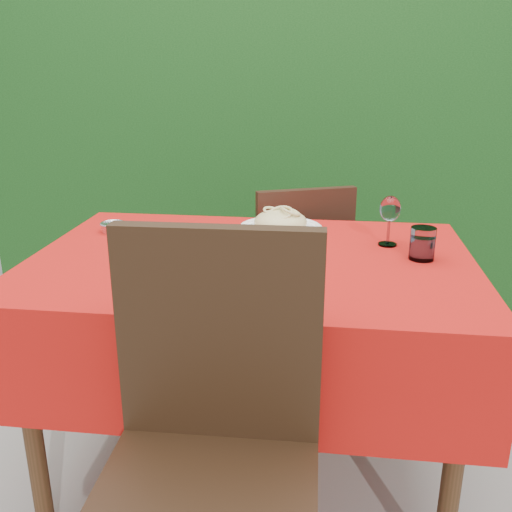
# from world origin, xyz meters

# --- Properties ---
(ground) EXTENTS (60.00, 60.00, 0.00)m
(ground) POSITION_xyz_m (0.00, 0.00, 0.00)
(ground) COLOR slate
(ground) RESTS_ON ground
(hedge) EXTENTS (3.20, 0.55, 1.78)m
(hedge) POSITION_xyz_m (0.00, 1.55, 0.92)
(hedge) COLOR black
(hedge) RESTS_ON ground
(dining_table) EXTENTS (1.26, 0.86, 0.75)m
(dining_table) POSITION_xyz_m (0.00, 0.00, 0.60)
(dining_table) COLOR #402614
(dining_table) RESTS_ON ground
(chair_near) EXTENTS (0.45, 0.45, 0.97)m
(chair_near) POSITION_xyz_m (-0.00, -0.57, 0.56)
(chair_near) COLOR black
(chair_near) RESTS_ON ground
(chair_far) EXTENTS (0.49, 0.49, 0.84)m
(chair_far) POSITION_xyz_m (0.10, 0.60, 0.48)
(chair_far) COLOR black
(chair_far) RESTS_ON ground
(pizza_plate) EXTENTS (0.40, 0.40, 0.06)m
(pizza_plate) POSITION_xyz_m (0.00, -0.11, 0.78)
(pizza_plate) COLOR white
(pizza_plate) RESTS_ON dining_table
(pasta_plate) EXTENTS (0.28, 0.28, 0.08)m
(pasta_plate) POSITION_xyz_m (0.06, 0.24, 0.78)
(pasta_plate) COLOR white
(pasta_plate) RESTS_ON dining_table
(water_glass) EXTENTS (0.07, 0.07, 0.09)m
(water_glass) POSITION_xyz_m (0.48, 0.04, 0.79)
(water_glass) COLOR silver
(water_glass) RESTS_ON dining_table
(wine_glass) EXTENTS (0.06, 0.06, 0.15)m
(wine_glass) POSITION_xyz_m (0.40, 0.16, 0.86)
(wine_glass) COLOR silver
(wine_glass) RESTS_ON dining_table
(fork) EXTENTS (0.10, 0.15, 0.00)m
(fork) POSITION_xyz_m (-0.31, -0.11, 0.75)
(fork) COLOR silver
(fork) RESTS_ON dining_table
(steel_ramekin) EXTENTS (0.07, 0.07, 0.03)m
(steel_ramekin) POSITION_xyz_m (-0.49, 0.19, 0.76)
(steel_ramekin) COLOR silver
(steel_ramekin) RESTS_ON dining_table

